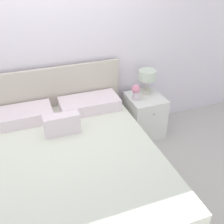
% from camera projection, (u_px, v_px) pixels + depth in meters
% --- Properties ---
extents(ground_plane, '(12.00, 12.00, 0.00)m').
position_uv_depth(ground_plane, '(58.00, 138.00, 3.57)').
color(ground_plane, '#BCB7B2').
extents(wall_back, '(8.00, 0.06, 2.60)m').
position_uv_depth(wall_back, '(44.00, 43.00, 2.94)').
color(wall_back, white).
rests_on(wall_back, ground_plane).
extents(bed, '(1.72, 2.05, 1.03)m').
position_uv_depth(bed, '(71.00, 169.00, 2.66)').
color(bed, beige).
rests_on(bed, ground_plane).
extents(nightstand, '(0.45, 0.50, 0.56)m').
position_uv_depth(nightstand, '(144.00, 115.00, 3.56)').
color(nightstand, white).
rests_on(nightstand, ground_plane).
extents(table_lamp, '(0.23, 0.23, 0.32)m').
position_uv_depth(table_lamp, '(147.00, 77.00, 3.38)').
color(table_lamp, beige).
rests_on(table_lamp, nightstand).
extents(flower_vase, '(0.11, 0.11, 0.21)m').
position_uv_depth(flower_vase, '(136.00, 91.00, 3.29)').
color(flower_vase, silver).
rests_on(flower_vase, nightstand).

